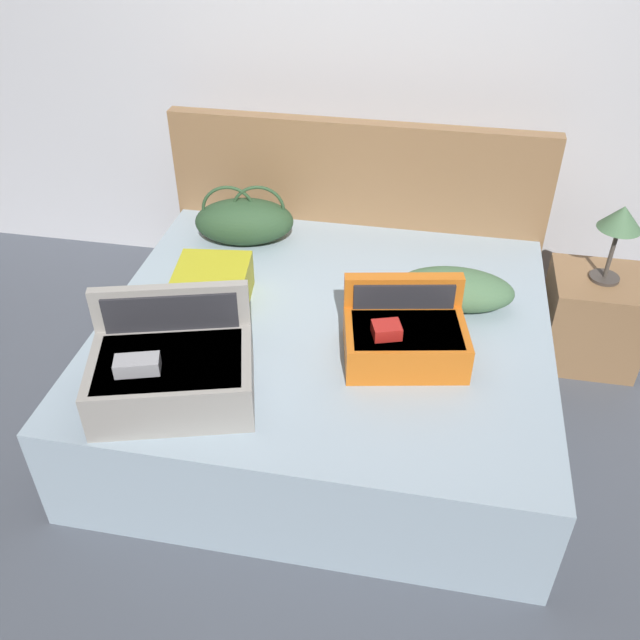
# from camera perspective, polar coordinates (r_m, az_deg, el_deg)

# --- Properties ---
(ground_plane) EXTENTS (12.00, 12.00, 0.00)m
(ground_plane) POSITION_cam_1_polar(r_m,az_deg,el_deg) (2.97, -0.99, -12.34)
(ground_plane) COLOR #4C515B
(back_wall) EXTENTS (8.00, 0.10, 2.60)m
(back_wall) POSITION_cam_1_polar(r_m,az_deg,el_deg) (3.69, 4.26, 21.94)
(back_wall) COLOR silver
(back_wall) RESTS_ON ground
(bed) EXTENTS (1.88, 1.70, 0.49)m
(bed) POSITION_cam_1_polar(r_m,az_deg,el_deg) (3.07, 0.44, -3.76)
(bed) COLOR #99ADBC
(bed) RESTS_ON ground
(headboard) EXTENTS (1.92, 0.08, 1.03)m
(headboard) POSITION_cam_1_polar(r_m,az_deg,el_deg) (3.65, 2.98, 8.50)
(headboard) COLOR olive
(headboard) RESTS_ON ground
(hard_case_large) EXTENTS (0.66, 0.55, 0.37)m
(hard_case_large) POSITION_cam_1_polar(r_m,az_deg,el_deg) (2.54, -12.14, -4.22)
(hard_case_large) COLOR gray
(hard_case_large) RESTS_ON bed
(hard_case_medium) EXTENTS (0.52, 0.42, 0.29)m
(hard_case_medium) POSITION_cam_1_polar(r_m,az_deg,el_deg) (2.70, 7.02, -1.33)
(hard_case_medium) COLOR #D16619
(hard_case_medium) RESTS_ON bed
(hard_case_small) EXTENTS (0.35, 0.34, 0.17)m
(hard_case_small) POSITION_cam_1_polar(r_m,az_deg,el_deg) (3.03, -8.82, 2.98)
(hard_case_small) COLOR gold
(hard_case_small) RESTS_ON bed
(duffel_bag) EXTENTS (0.52, 0.35, 0.31)m
(duffel_bag) POSITION_cam_1_polar(r_m,az_deg,el_deg) (3.43, -6.29, 8.17)
(duffel_bag) COLOR #2D4C2D
(duffel_bag) RESTS_ON bed
(pillow_near_headboard) EXTENTS (0.50, 0.25, 0.17)m
(pillow_near_headboard) POSITION_cam_1_polar(r_m,az_deg,el_deg) (3.02, 11.19, 2.52)
(pillow_near_headboard) COLOR #4C724C
(pillow_near_headboard) RESTS_ON bed
(nightstand) EXTENTS (0.44, 0.40, 0.47)m
(nightstand) POSITION_cam_1_polar(r_m,az_deg,el_deg) (3.62, 21.61, 0.11)
(nightstand) COLOR olive
(nightstand) RESTS_ON ground
(table_lamp) EXTENTS (0.19, 0.19, 0.38)m
(table_lamp) POSITION_cam_1_polar(r_m,az_deg,el_deg) (3.35, 23.64, 7.43)
(table_lamp) COLOR #3F3833
(table_lamp) RESTS_ON nightstand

